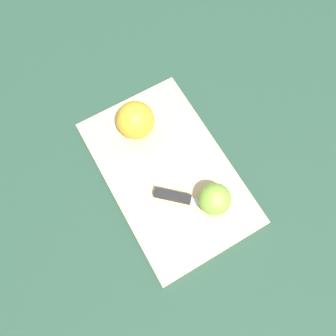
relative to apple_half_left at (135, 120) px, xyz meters
name	(u,v)px	position (x,y,z in m)	size (l,w,h in m)	color
ground_plane	(168,173)	(0.12, 0.02, -0.06)	(4.00, 4.00, 0.00)	#1E3828
cutting_board	(168,172)	(0.12, 0.02, -0.05)	(0.42, 0.29, 0.02)	tan
apple_half_left	(135,120)	(0.00, 0.00, 0.00)	(0.08, 0.08, 0.08)	gold
apple_half_right	(215,199)	(0.22, 0.08, -0.01)	(0.06, 0.06, 0.06)	olive
knife	(176,197)	(0.18, 0.02, -0.03)	(0.10, 0.13, 0.02)	silver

